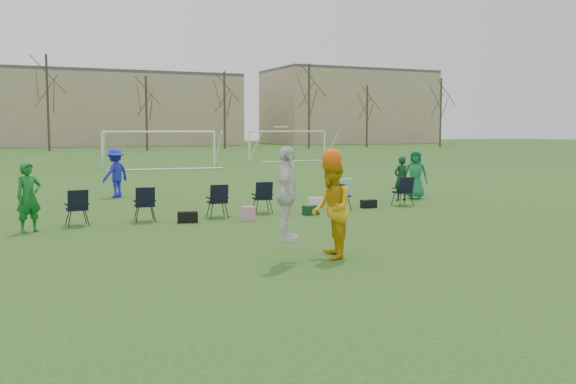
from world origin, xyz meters
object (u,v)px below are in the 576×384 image
fielder_green_far (415,174)px  fielder_green_near (29,197)px  fielder_blue (115,173)px  goal_mid (160,139)px  goal_right (288,137)px  center_contest (315,202)px

fielder_green_far → fielder_green_near: bearing=-132.5°
fielder_green_far → fielder_blue: bearing=-169.7°
goal_mid → goal_right: 13.42m
fielder_green_near → center_contest: size_ratio=0.67×
center_contest → goal_mid: 31.08m
fielder_green_near → center_contest: bearing=-72.6°
fielder_green_far → goal_right: 29.43m
fielder_green_far → goal_mid: bearing=137.6°
fielder_green_near → center_contest: center_contest is taller
fielder_green_near → fielder_green_far: (13.32, 2.46, 0.03)m
fielder_green_near → goal_mid: 26.46m
fielder_green_near → goal_mid: size_ratio=0.24×
fielder_green_far → goal_right: (7.81, 28.35, 1.02)m
fielder_green_far → center_contest: (-8.42, -8.43, 0.23)m
center_contest → goal_mid: (4.23, 30.78, 0.79)m
fielder_green_near → goal_right: 37.38m
fielder_green_near → center_contest: 7.73m
fielder_blue → goal_mid: goal_mid is taller
center_contest → goal_right: center_contest is taller
fielder_blue → center_contest: size_ratio=0.71×
fielder_green_near → fielder_blue: size_ratio=0.95×
goal_mid → goal_right: size_ratio=1.01×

